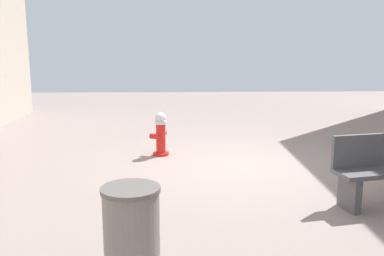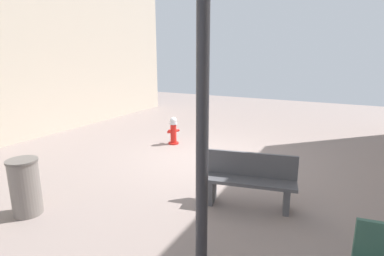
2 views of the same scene
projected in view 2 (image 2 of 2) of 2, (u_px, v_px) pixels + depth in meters
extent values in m
plane|color=gray|center=(205.00, 158.00, 7.94)|extent=(23.40, 23.40, 0.00)
cylinder|color=red|center=(174.00, 143.00, 9.22)|extent=(0.31, 0.31, 0.05)
cylinder|color=red|center=(173.00, 133.00, 9.15)|extent=(0.18, 0.18, 0.56)
cylinder|color=silver|center=(173.00, 123.00, 9.08)|extent=(0.23, 0.23, 0.06)
sphere|color=silver|center=(173.00, 120.00, 9.06)|extent=(0.21, 0.21, 0.21)
cylinder|color=red|center=(170.00, 132.00, 9.05)|extent=(0.13, 0.15, 0.08)
cylinder|color=red|center=(177.00, 130.00, 9.22)|extent=(0.13, 0.15, 0.08)
cylinder|color=red|center=(171.00, 131.00, 9.26)|extent=(0.17, 0.15, 0.11)
cube|color=#4C4C51|center=(286.00, 199.00, 5.21)|extent=(0.18, 0.41, 0.45)
cube|color=#4C4C51|center=(212.00, 190.00, 5.55)|extent=(0.18, 0.41, 0.45)
cube|color=#4C4C51|center=(249.00, 181.00, 5.32)|extent=(1.69, 0.76, 0.06)
cube|color=#4C4C51|center=(250.00, 164.00, 5.44)|extent=(1.62, 0.39, 0.44)
cylinder|color=#2D2D33|center=(202.00, 112.00, 3.21)|extent=(0.14, 0.14, 3.86)
cylinder|color=slate|center=(25.00, 188.00, 5.07)|extent=(0.47, 0.47, 0.93)
cylinder|color=#5B5551|center=(22.00, 161.00, 4.96)|extent=(0.50, 0.50, 0.04)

